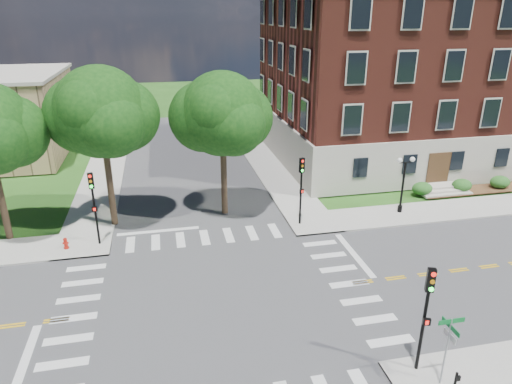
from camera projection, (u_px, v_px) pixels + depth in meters
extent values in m
plane|color=#265016|center=(220.00, 300.00, 23.74)|extent=(160.00, 160.00, 0.00)
cube|color=#3D3D3F|center=(220.00, 300.00, 23.74)|extent=(90.00, 12.00, 0.01)
cube|color=#3D3D3F|center=(220.00, 300.00, 23.74)|extent=(12.00, 90.00, 0.01)
cube|color=#9E9B93|center=(501.00, 205.00, 35.23)|extent=(34.00, 3.50, 0.12)
cube|color=#9E9B93|center=(265.00, 159.00, 46.12)|extent=(3.50, 34.00, 0.12)
cube|color=#9E9B93|center=(105.00, 169.00, 43.11)|extent=(3.50, 34.00, 0.12)
cube|color=silver|center=(354.00, 255.00, 28.18)|extent=(0.40, 5.50, 0.00)
cube|color=#B5AD9F|center=(418.00, 132.00, 47.57)|extent=(30.00, 20.00, 4.20)
cube|color=maroon|center=(429.00, 53.00, 44.62)|extent=(29.55, 19.70, 11.80)
cube|color=#472D19|center=(438.00, 169.00, 37.82)|extent=(2.00, 0.10, 2.80)
cylinder|color=#332619|center=(3.00, 206.00, 29.19)|extent=(0.44, 0.44, 4.56)
cylinder|color=#332619|center=(111.00, 191.00, 31.12)|extent=(0.44, 0.44, 4.91)
sphere|color=#0E360F|center=(101.00, 112.00, 29.11)|extent=(5.94, 5.94, 5.94)
cylinder|color=#332619|center=(224.00, 184.00, 32.94)|extent=(0.44, 0.44, 4.47)
sphere|color=#0E360F|center=(222.00, 114.00, 31.04)|extent=(5.81, 5.81, 5.81)
cylinder|color=black|center=(422.00, 331.00, 18.36)|extent=(0.14, 0.14, 3.80)
cube|color=black|center=(431.00, 280.00, 17.47)|extent=(0.38, 0.32, 1.00)
cylinder|color=red|center=(434.00, 274.00, 17.23)|extent=(0.19, 0.11, 0.18)
cylinder|color=orange|center=(432.00, 282.00, 17.35)|extent=(0.19, 0.11, 0.18)
cylinder|color=#19E533|center=(431.00, 289.00, 17.47)|extent=(0.19, 0.11, 0.18)
cube|color=black|center=(427.00, 322.00, 17.97)|extent=(0.32, 0.21, 0.30)
cylinder|color=black|center=(301.00, 198.00, 31.34)|extent=(0.14, 0.14, 3.80)
cube|color=black|center=(302.00, 165.00, 30.45)|extent=(0.38, 0.33, 1.00)
cylinder|color=red|center=(303.00, 161.00, 30.21)|extent=(0.18, 0.12, 0.18)
cylinder|color=orange|center=(302.00, 166.00, 30.33)|extent=(0.18, 0.12, 0.18)
cylinder|color=#19E533|center=(302.00, 171.00, 30.46)|extent=(0.18, 0.12, 0.18)
cube|color=black|center=(302.00, 191.00, 30.95)|extent=(0.32, 0.23, 0.30)
cylinder|color=black|center=(96.00, 217.00, 28.58)|extent=(0.14, 0.14, 3.80)
cube|color=black|center=(91.00, 181.00, 27.69)|extent=(0.37, 0.30, 1.00)
cylinder|color=red|center=(90.00, 176.00, 27.45)|extent=(0.19, 0.10, 0.18)
cylinder|color=orange|center=(91.00, 181.00, 27.57)|extent=(0.19, 0.10, 0.18)
cylinder|color=#19E533|center=(91.00, 186.00, 27.69)|extent=(0.19, 0.10, 0.18)
cube|color=black|center=(94.00, 209.00, 28.19)|extent=(0.32, 0.20, 0.30)
cylinder|color=black|center=(400.00, 209.00, 33.81)|extent=(0.32, 0.32, 0.50)
cylinder|color=black|center=(402.00, 188.00, 33.20)|extent=(0.16, 0.16, 3.80)
cube|color=black|center=(406.00, 162.00, 32.48)|extent=(1.00, 0.06, 0.06)
sphere|color=white|center=(400.00, 160.00, 32.31)|extent=(0.36, 0.36, 0.36)
sphere|color=white|center=(412.00, 159.00, 32.50)|extent=(0.36, 0.36, 0.36)
cylinder|color=gray|center=(446.00, 352.00, 17.74)|extent=(0.07, 0.07, 3.10)
cube|color=#0D6E2E|center=(452.00, 321.00, 17.20)|extent=(1.10, 0.03, 0.20)
cube|color=#0D6E2E|center=(451.00, 327.00, 17.29)|extent=(0.03, 1.10, 0.20)
cube|color=silver|center=(450.00, 336.00, 17.47)|extent=(0.03, 0.75, 0.25)
cube|color=black|center=(458.00, 378.00, 17.13)|extent=(0.14, 0.08, 0.22)
cylinder|color=red|center=(66.00, 248.00, 28.65)|extent=(0.32, 0.32, 0.10)
cylinder|color=red|center=(66.00, 244.00, 28.56)|extent=(0.22, 0.22, 0.60)
sphere|color=red|center=(65.00, 239.00, 28.44)|extent=(0.24, 0.24, 0.24)
cylinder|color=red|center=(66.00, 243.00, 28.53)|extent=(0.35, 0.12, 0.12)
cylinder|color=red|center=(66.00, 243.00, 28.53)|extent=(0.12, 0.35, 0.12)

